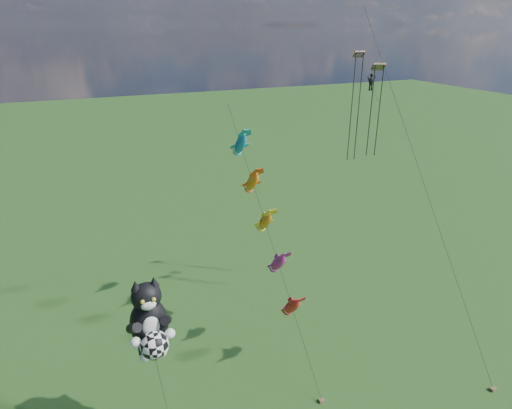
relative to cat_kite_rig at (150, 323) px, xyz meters
name	(u,v)px	position (x,y,z in m)	size (l,w,h in m)	color
ground	(228,398)	(4.94, 0.90, -8.92)	(300.00, 300.00, 0.00)	#10360D
cat_kite_rig	(150,323)	(0.00, 0.00, 0.00)	(2.58, 4.22, 11.80)	brown
fish_windsock_rig	(265,222)	(10.42, 6.82, 1.66)	(1.60, 15.94, 18.86)	brown
parafoil_rig	(373,95)	(20.89, 8.42, 10.66)	(3.42, 17.32, 26.52)	brown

